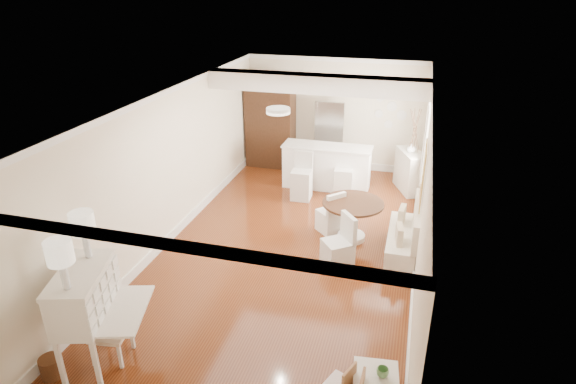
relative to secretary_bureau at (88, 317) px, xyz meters
The scene contains 17 objects.
room 4.17m from the secretary_bureau, 63.95° to the left, with size 9.00×9.04×2.82m.
secretary_bureau is the anchor object (origin of this frame).
gustavian_armchair 0.35m from the secretary_bureau, 25.70° to the left, with size 0.47×0.47×0.82m, color silver.
wicker_basket 0.76m from the secretary_bureau, 131.22° to the right, with size 0.27×0.27×0.27m, color #58331B.
kids_chair_b 3.21m from the secretary_bureau, ahead, with size 0.28×0.28×0.59m, color tan.
banquette 5.25m from the secretary_bureau, 45.33° to the left, with size 0.52×1.60×0.98m, color silver.
dining_table 4.88m from the secretary_bureau, 55.65° to the left, with size 1.14×1.14×0.78m, color #422415.
slip_chair_near 4.04m from the secretary_bureau, 49.07° to the left, with size 0.44×0.46×0.93m, color silver.
slip_chair_far 4.82m from the secretary_bureau, 61.61° to the left, with size 0.41×0.43×0.86m, color white.
breakfast_counter 6.59m from the secretary_bureau, 74.13° to the left, with size 2.05×0.65×1.03m, color white.
bar_stool_left 5.73m from the secretary_bureau, 75.97° to the left, with size 0.43×0.43×1.07m, color silver.
bar_stool_right 6.42m from the secretary_bureau, 69.42° to the left, with size 0.41×0.41×1.01m, color silver.
pantry_cabinet 7.43m from the secretary_bureau, 89.23° to the left, with size 1.20×0.60×2.30m, color #381E11.
fridge 7.65m from the secretary_bureau, 74.84° to the left, with size 0.75×0.65×1.80m, color silver.
sideboard 7.64m from the secretary_bureau, 61.02° to the left, with size 0.44×0.99×0.94m, color beige.
pencil_cup 3.66m from the secretary_bureau, ahead, with size 0.14×0.14×0.11m, color #5B9356.
branch_vase 7.59m from the secretary_bureau, 61.09° to the left, with size 0.19×0.19×0.20m, color white.
Camera 1 is at (2.01, -7.25, 4.58)m, focal length 30.00 mm.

